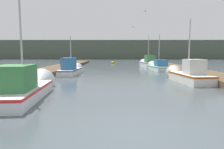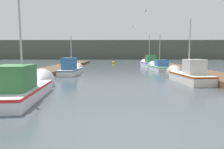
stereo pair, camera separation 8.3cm
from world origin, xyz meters
name	(u,v)px [view 1 (the left image)]	position (x,y,z in m)	size (l,w,h in m)	color
ground_plane	(134,136)	(0.00, 0.00, 0.00)	(200.00, 200.00, 0.00)	#424C51
dock_left	(52,70)	(-6.85, 16.00, 0.20)	(2.80, 40.00, 0.39)	brown
dock_right	(185,70)	(6.85, 16.00, 0.20)	(2.80, 40.00, 0.39)	brown
distant_shore_ridge	(115,50)	(0.00, 64.09, 2.91)	(120.00, 16.00, 5.83)	#4C5647
fishing_boat_0	(26,86)	(-4.44, 4.35, 0.44)	(2.13, 5.76, 4.70)	silver
fishing_boat_1	(187,75)	(4.54, 9.11, 0.46)	(1.84, 4.91, 4.57)	silver
fishing_boat_2	(71,69)	(-4.36, 13.76, 0.47)	(1.50, 4.97, 3.86)	silver
fishing_boat_3	(158,67)	(4.53, 18.02, 0.38)	(1.91, 4.64, 4.44)	silver
fishing_boat_4	(148,63)	(4.30, 23.19, 0.53)	(1.91, 4.96, 4.79)	silver
mooring_piling_0	(160,64)	(5.41, 20.90, 0.55)	(0.23, 0.23, 1.09)	#473523
channel_buoy	(113,63)	(-0.59, 31.56, 0.17)	(0.61, 0.61, 1.11)	gold
seagull_lead	(144,12)	(2.26, 13.77, 5.62)	(0.31, 0.56, 0.12)	white
seagull_1	(134,27)	(1.86, 18.74, 4.91)	(0.54, 0.37, 0.12)	white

